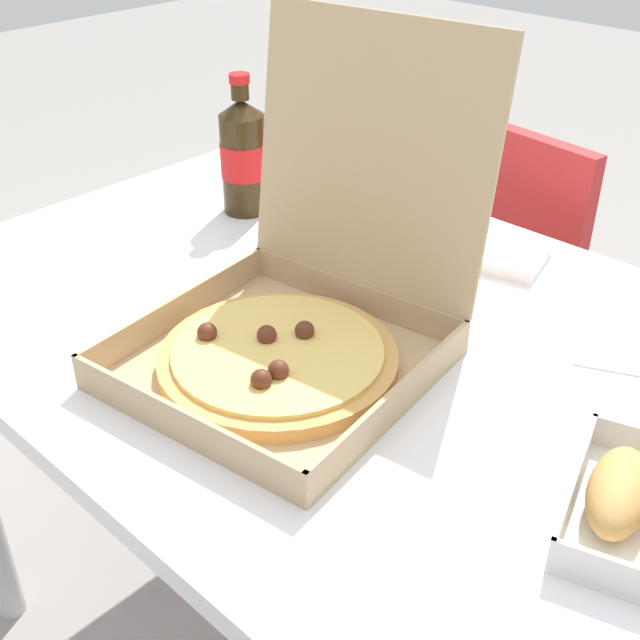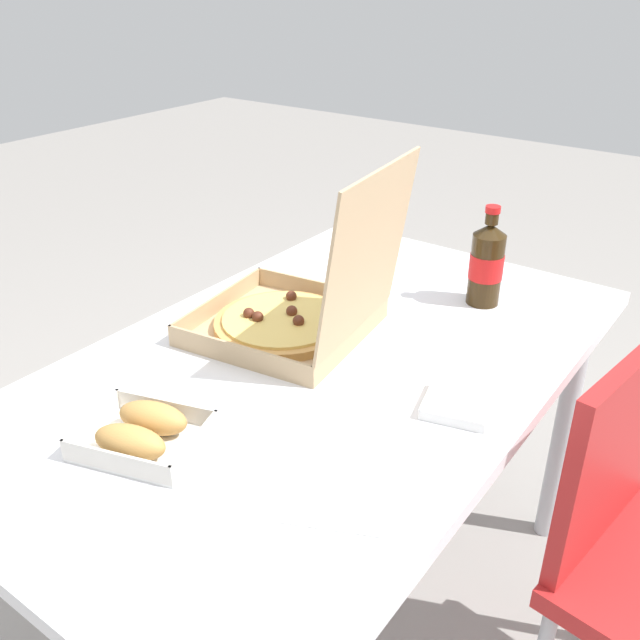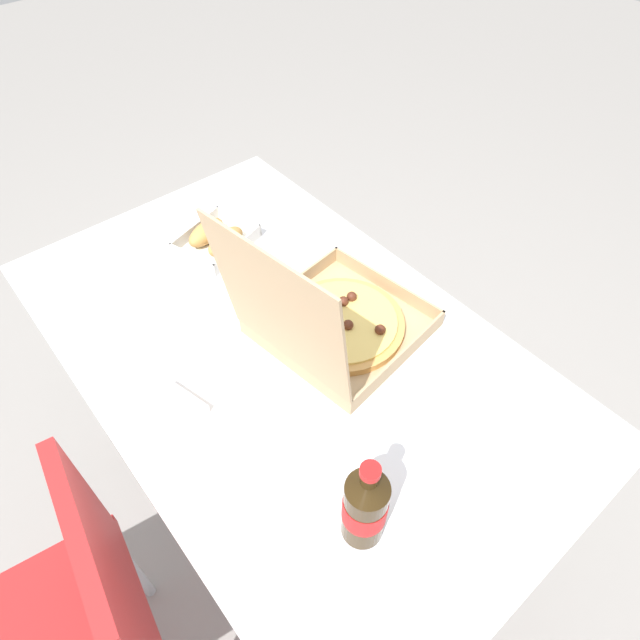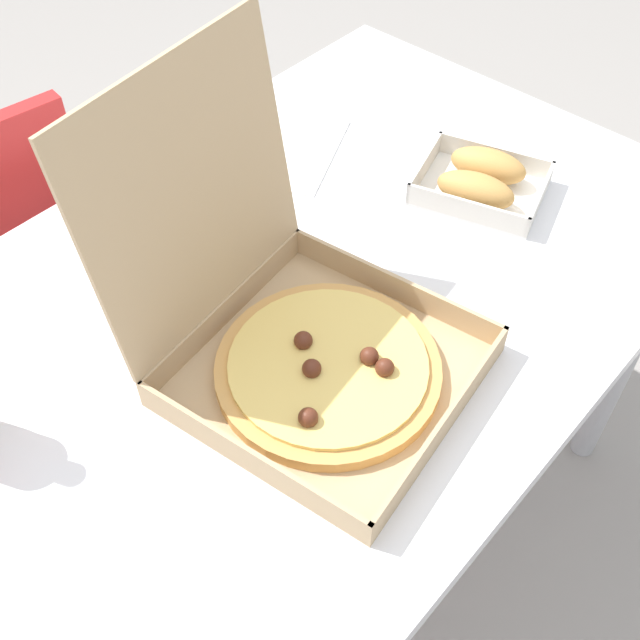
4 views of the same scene
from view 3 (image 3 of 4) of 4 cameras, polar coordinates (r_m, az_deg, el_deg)
ground_plane at (r=1.83m, az=-2.71°, el=-16.91°), size 10.00×10.00×0.00m
dining_table at (r=1.28m, az=-3.73°, el=-4.73°), size 1.33×0.80×0.72m
chair at (r=1.30m, az=-24.69°, el=-27.61°), size 0.45×0.45×0.83m
pizza_box_open at (r=1.19m, az=1.34°, el=-0.18°), size 0.37×0.42×0.37m
bread_side_box at (r=1.45m, az=-10.86°, el=8.43°), size 0.20×0.23×0.06m
cola_bottle at (r=0.92m, az=4.76°, el=-18.96°), size 0.07×0.07×0.22m
paper_menu at (r=1.31m, az=-18.82°, el=-0.55°), size 0.25×0.22×0.00m
napkin_pile at (r=1.13m, az=-15.46°, el=-9.53°), size 0.13×0.13×0.02m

